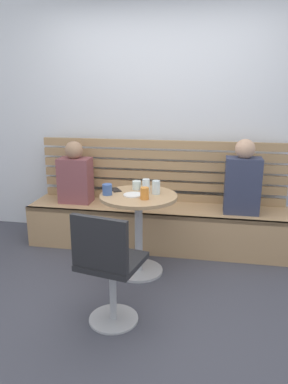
{
  "coord_description": "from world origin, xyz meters",
  "views": [
    {
      "loc": [
        0.52,
        -2.36,
        1.62
      ],
      "look_at": [
        -0.04,
        0.66,
        0.75
      ],
      "focal_mm": 33.85,
      "sensor_mm": 36.0,
      "label": 1
    }
  ],
  "objects_px": {
    "cafe_table": "(139,219)",
    "cup_water_clear": "(146,185)",
    "booth_bench": "(157,226)",
    "cup_mug_blue": "(107,189)",
    "plate_small": "(133,195)",
    "cup_glass_tall": "(156,187)",
    "person_child_left": "(75,176)",
    "phone_on_table": "(115,190)",
    "cup_glass_short": "(137,185)",
    "cup_tumbler_orange": "(145,193)",
    "white_chair": "(108,266)",
    "person_adult": "(243,180)"
  },
  "relations": [
    {
      "from": "cup_glass_tall",
      "to": "phone_on_table",
      "type": "relative_size",
      "value": 0.86
    },
    {
      "from": "person_child_left",
      "to": "white_chair",
      "type": "bearing_deg",
      "value": -61.9
    },
    {
      "from": "cup_glass_tall",
      "to": "cup_water_clear",
      "type": "bearing_deg",
      "value": 142.42
    },
    {
      "from": "cafe_table",
      "to": "person_child_left",
      "type": "xyz_separation_m",
      "value": [
        -0.82,
        0.62,
        0.22
      ]
    },
    {
      "from": "plate_small",
      "to": "booth_bench",
      "type": "bearing_deg",
      "value": 79.69
    },
    {
      "from": "cup_tumbler_orange",
      "to": "plate_small",
      "type": "distance_m",
      "value": 0.15
    },
    {
      "from": "booth_bench",
      "to": "cup_mug_blue",
      "type": "bearing_deg",
      "value": -117.84
    },
    {
      "from": "cup_water_clear",
      "to": "cup_glass_short",
      "type": "bearing_deg",
      "value": 158.25
    },
    {
      "from": "booth_bench",
      "to": "cafe_table",
      "type": "xyz_separation_m",
      "value": [
        -0.07,
        -0.6,
        0.3
      ]
    },
    {
      "from": "cup_mug_blue",
      "to": "cup_water_clear",
      "type": "height_order",
      "value": "cup_water_clear"
    },
    {
      "from": "cafe_table",
      "to": "cup_water_clear",
      "type": "relative_size",
      "value": 6.73
    },
    {
      "from": "cup_mug_blue",
      "to": "cup_glass_short",
      "type": "distance_m",
      "value": 0.31
    },
    {
      "from": "plate_small",
      "to": "cup_glass_short",
      "type": "bearing_deg",
      "value": 93.18
    },
    {
      "from": "person_child_left",
      "to": "cup_glass_tall",
      "type": "relative_size",
      "value": 5.54
    },
    {
      "from": "cup_glass_short",
      "to": "cup_tumbler_orange",
      "type": "distance_m",
      "value": 0.31
    },
    {
      "from": "booth_bench",
      "to": "person_child_left",
      "type": "relative_size",
      "value": 4.06
    },
    {
      "from": "person_child_left",
      "to": "phone_on_table",
      "type": "bearing_deg",
      "value": -41.42
    },
    {
      "from": "cup_glass_short",
      "to": "cafe_table",
      "type": "bearing_deg",
      "value": -73.29
    },
    {
      "from": "cup_water_clear",
      "to": "cup_tumbler_orange",
      "type": "relative_size",
      "value": 1.1
    },
    {
      "from": "booth_bench",
      "to": "cafe_table",
      "type": "bearing_deg",
      "value": -97.14
    },
    {
      "from": "booth_bench",
      "to": "cup_glass_tall",
      "type": "relative_size",
      "value": 22.5
    },
    {
      "from": "cafe_table",
      "to": "plate_small",
      "type": "bearing_deg",
      "value": -140.54
    },
    {
      "from": "cup_tumbler_orange",
      "to": "phone_on_table",
      "type": "xyz_separation_m",
      "value": [
        -0.31,
        0.22,
        -0.05
      ]
    },
    {
      "from": "white_chair",
      "to": "cup_glass_tall",
      "type": "height_order",
      "value": "cup_glass_tall"
    },
    {
      "from": "booth_bench",
      "to": "cup_glass_short",
      "type": "bearing_deg",
      "value": -106.41
    },
    {
      "from": "cup_water_clear",
      "to": "booth_bench",
      "type": "bearing_deg",
      "value": 86.11
    },
    {
      "from": "person_adult",
      "to": "cup_tumbler_orange",
      "type": "height_order",
      "value": "person_adult"
    },
    {
      "from": "booth_bench",
      "to": "person_adult",
      "type": "xyz_separation_m",
      "value": [
        0.85,
        -0.02,
        0.55
      ]
    },
    {
      "from": "cup_glass_short",
      "to": "cup_tumbler_orange",
      "type": "xyz_separation_m",
      "value": [
        0.13,
        -0.29,
        0.01
      ]
    },
    {
      "from": "cup_mug_blue",
      "to": "booth_bench",
      "type": "bearing_deg",
      "value": 62.16
    },
    {
      "from": "person_adult",
      "to": "phone_on_table",
      "type": "relative_size",
      "value": 5.24
    },
    {
      "from": "cup_glass_short",
      "to": "phone_on_table",
      "type": "bearing_deg",
      "value": -160.69
    },
    {
      "from": "cup_water_clear",
      "to": "cup_glass_short",
      "type": "relative_size",
      "value": 1.38
    },
    {
      "from": "cafe_table",
      "to": "plate_small",
      "type": "relative_size",
      "value": 4.35
    },
    {
      "from": "white_chair",
      "to": "cup_tumbler_orange",
      "type": "distance_m",
      "value": 0.78
    },
    {
      "from": "cafe_table",
      "to": "cup_tumbler_orange",
      "type": "relative_size",
      "value": 7.4
    },
    {
      "from": "booth_bench",
      "to": "person_child_left",
      "type": "bearing_deg",
      "value": 178.7
    },
    {
      "from": "plate_small",
      "to": "cup_glass_tall",
      "type": "bearing_deg",
      "value": 24.67
    },
    {
      "from": "cup_mug_blue",
      "to": "plate_small",
      "type": "relative_size",
      "value": 0.56
    },
    {
      "from": "person_adult",
      "to": "cup_glass_short",
      "type": "xyz_separation_m",
      "value": [
        -0.97,
        -0.41,
        0.01
      ]
    },
    {
      "from": "cup_mug_blue",
      "to": "cup_glass_tall",
      "type": "xyz_separation_m",
      "value": [
        0.41,
        0.1,
        0.01
      ]
    },
    {
      "from": "cafe_table",
      "to": "cup_mug_blue",
      "type": "relative_size",
      "value": 7.79
    },
    {
      "from": "white_chair",
      "to": "person_adult",
      "type": "relative_size",
      "value": 1.16
    },
    {
      "from": "cup_mug_blue",
      "to": "cup_glass_tall",
      "type": "bearing_deg",
      "value": 13.86
    },
    {
      "from": "plate_small",
      "to": "person_adult",
      "type": "bearing_deg",
      "value": 32.44
    },
    {
      "from": "cup_mug_blue",
      "to": "cup_glass_tall",
      "type": "relative_size",
      "value": 0.79
    },
    {
      "from": "white_chair",
      "to": "cup_glass_tall",
      "type": "bearing_deg",
      "value": 77.04
    },
    {
      "from": "booth_bench",
      "to": "plate_small",
      "type": "height_order",
      "value": "plate_small"
    },
    {
      "from": "person_child_left",
      "to": "cup_water_clear",
      "type": "distance_m",
      "value": 0.99
    },
    {
      "from": "person_child_left",
      "to": "cup_glass_tall",
      "type": "distance_m",
      "value": 1.12
    }
  ]
}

